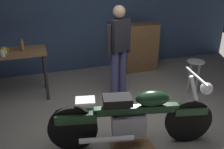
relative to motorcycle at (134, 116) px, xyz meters
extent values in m
plane|color=gray|center=(0.04, 0.27, -0.45)|extent=(12.00, 12.00, 0.00)
cube|color=#384C70|center=(0.04, 3.07, 1.10)|extent=(8.00, 0.12, 3.10)
cube|color=brown|center=(-1.58, 1.93, 0.43)|extent=(1.30, 0.64, 0.04)
cylinder|color=#2D2D33|center=(-0.99, 1.67, -0.02)|extent=(0.05, 0.05, 0.86)
cylinder|color=#2D2D33|center=(-0.99, 2.19, -0.02)|extent=(0.05, 0.05, 0.86)
cylinder|color=black|center=(0.74, -0.15, -0.13)|extent=(0.64, 0.20, 0.64)
cylinder|color=black|center=(-0.77, 0.17, -0.13)|extent=(0.64, 0.20, 0.64)
cube|color=black|center=(0.74, -0.15, 0.05)|extent=(0.46, 0.23, 0.10)
cube|color=black|center=(-0.73, 0.16, 0.05)|extent=(0.55, 0.28, 0.12)
cube|color=gray|center=(-0.06, 0.02, -0.11)|extent=(0.48, 0.33, 0.28)
cube|color=black|center=(0.03, 0.00, 0.10)|extent=(1.10, 0.33, 0.10)
ellipsoid|color=black|center=(0.23, -0.05, 0.25)|extent=(0.48, 0.31, 0.20)
cube|color=black|center=(-0.21, 0.05, 0.25)|extent=(0.40, 0.31, 0.10)
cube|color=silver|center=(-0.60, 0.13, 0.27)|extent=(0.28, 0.25, 0.03)
cylinder|color=silver|center=(0.80, -0.17, 0.20)|extent=(0.27, 0.10, 0.68)
cylinder|color=silver|center=(0.76, -0.16, 0.53)|extent=(0.16, 0.59, 0.03)
sphere|color=silver|center=(0.92, -0.19, 0.35)|extent=(0.16, 0.16, 0.16)
cylinder|color=silver|center=(-0.39, -0.06, -0.23)|extent=(0.70, 0.21, 0.07)
cylinder|color=#4E4E83|center=(0.42, 1.54, -0.01)|extent=(0.15, 0.15, 0.88)
cylinder|color=#4E4E83|center=(0.23, 1.46, -0.01)|extent=(0.15, 0.15, 0.88)
cube|color=#26262D|center=(0.33, 1.50, 0.71)|extent=(0.44, 0.35, 0.56)
cylinder|color=#26262D|center=(0.55, 1.59, 0.63)|extent=(0.09, 0.09, 0.58)
cylinder|color=#26262D|center=(0.11, 1.40, 0.63)|extent=(0.09, 0.09, 0.58)
sphere|color=tan|center=(0.33, 1.50, 1.11)|extent=(0.22, 0.22, 0.22)
cylinder|color=#B2B2B7|center=(1.73, 1.10, 0.18)|extent=(0.32, 0.32, 0.02)
cylinder|color=#B2B2B7|center=(1.84, 1.10, -0.14)|extent=(0.02, 0.02, 0.62)
cylinder|color=#B2B2B7|center=(1.73, 1.21, -0.14)|extent=(0.02, 0.02, 0.62)
cylinder|color=#B2B2B7|center=(1.62, 1.10, -0.14)|extent=(0.02, 0.02, 0.62)
cylinder|color=#B2B2B7|center=(1.73, 0.99, -0.14)|extent=(0.02, 0.02, 0.62)
cube|color=brown|center=(1.24, 2.57, 0.10)|extent=(0.80, 0.44, 1.10)
sphere|color=tan|center=(1.24, 2.34, 0.40)|extent=(0.04, 0.04, 0.04)
sphere|color=tan|center=(1.24, 2.34, 0.10)|extent=(0.04, 0.04, 0.04)
sphere|color=tan|center=(1.24, 2.34, -0.20)|extent=(0.04, 0.04, 0.04)
cube|color=olive|center=(-0.03, 0.01, -0.44)|extent=(0.56, 0.40, 0.01)
cylinder|color=yellow|center=(-1.61, 1.85, 0.51)|extent=(0.09, 0.09, 0.11)
torus|color=yellow|center=(-1.56, 1.85, 0.51)|extent=(0.06, 0.01, 0.06)
cylinder|color=white|center=(-1.63, 1.70, 0.51)|extent=(0.07, 0.07, 0.11)
torus|color=white|center=(-1.59, 1.70, 0.51)|extent=(0.06, 0.01, 0.06)
cylinder|color=olive|center=(-1.32, 1.92, 0.54)|extent=(0.06, 0.06, 0.18)
cylinder|color=olive|center=(-1.32, 1.92, 0.66)|extent=(0.03, 0.03, 0.05)
cylinder|color=black|center=(-1.32, 1.92, 0.69)|extent=(0.03, 0.03, 0.01)
camera|label=1|loc=(-1.11, -2.43, 1.72)|focal=38.48mm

